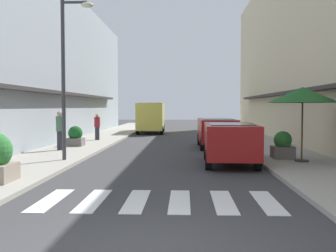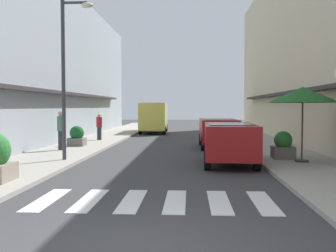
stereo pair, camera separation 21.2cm
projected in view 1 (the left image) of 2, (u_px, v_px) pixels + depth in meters
The scene contains 15 objects.
ground_plane at pixel (174, 146), 21.25m from camera, with size 86.14×86.14×0.00m, color #38383A.
sidewalk_left at pixel (85, 144), 21.44m from camera, with size 2.98×54.82×0.12m, color #9E998E.
sidewalk_right at pixel (263, 145), 21.05m from camera, with size 2.98×54.82×0.12m, color #9E998E.
building_row_left at pixel (18, 62), 22.34m from camera, with size 5.50×37.24×9.16m.
building_row_right at pixel (335, 41), 21.57m from camera, with size 5.50×37.24×11.26m.
crosswalk at pixel (158, 201), 8.72m from camera, with size 5.20×2.20×0.01m.
parked_car_near at pixel (230, 139), 14.24m from camera, with size 1.91×4.02×1.47m.
parked_car_mid at pixel (217, 130), 20.13m from camera, with size 1.84×4.19×1.47m.
delivery_van at pixel (151, 115), 31.46m from camera, with size 2.10×5.44×2.37m.
street_lamp at pixel (68, 63), 14.51m from camera, with size 1.19×0.28×5.87m.
cafe_umbrella at pixel (303, 95), 14.11m from camera, with size 2.47×2.47×2.65m.
planter_midblock at pixel (283, 146), 15.11m from camera, with size 0.79×0.79×1.03m.
planter_far at pixel (75, 137), 19.91m from camera, with size 0.80×0.80×0.99m.
pedestrian_walking_near at pixel (60, 129), 17.94m from camera, with size 0.34×0.34×1.76m.
pedestrian_walking_far at pixel (97, 126), 23.43m from camera, with size 0.34×0.34×1.55m.
Camera 1 is at (0.57, -5.50, 2.06)m, focal length 42.72 mm.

